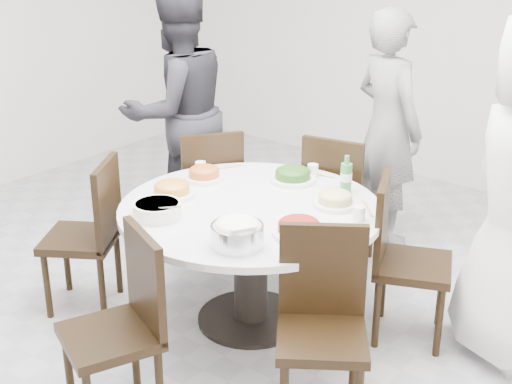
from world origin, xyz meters
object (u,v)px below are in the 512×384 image
Objects in this scene: beverage_bottle at (346,174)px; chair_sw at (80,236)px; chair_ne at (413,262)px; chair_s at (109,332)px; diner_left at (178,112)px; diner_middle at (387,128)px; dining_table at (251,265)px; chair_nw at (208,191)px; chair_se at (322,334)px; chair_n at (341,199)px; rice_bowl at (237,236)px; soup_bowl at (157,210)px.

chair_sw is at bearing -140.72° from beverage_bottle.
chair_ne is 1.00× the size of chair_s.
diner_middle is at bearing 137.00° from diner_left.
dining_table is 1.58× the size of chair_ne.
chair_nw is 0.52× the size of diner_left.
chair_ne is 1.63m from chair_nw.
chair_s is at bearing 51.87° from diner_left.
dining_table is 0.81× the size of diner_left.
chair_nw is 1.92m from chair_se.
dining_table is 1.58× the size of chair_nw.
chair_sw is (-0.92, -1.50, 0.00)m from chair_n.
chair_se is at bearing 93.37° from chair_nw.
chair_sw is (-1.74, -0.95, 0.00)m from chair_ne.
chair_ne is 1.00× the size of chair_se.
diner_middle reaches higher than beverage_bottle.
diner_left is 1.97m from rice_bowl.
chair_s is 0.52× the size of diner_left.
beverage_bottle reaches higher than chair_n.
chair_se is (1.75, 0.02, 0.00)m from chair_sw.
diner_left is at bearing 114.96° from chair_se.
diner_middle reaches higher than soup_bowl.
soup_bowl is at bearing 104.99° from chair_ne.
soup_bowl is at bearing -124.36° from dining_table.
chair_nw is 0.69m from diner_left.
rice_bowl is (0.26, -1.98, -0.05)m from diner_middle.
rice_bowl is at bearing 125.37° from chair_ne.
diner_middle reaches higher than chair_sw.
chair_se is at bearing -30.23° from dining_table.
diner_left is at bearing 130.41° from soup_bowl.
chair_sw is 3.56× the size of rice_bowl.
chair_s is 0.99m from chair_se.
diner_left reaches higher than dining_table.
chair_se is 2.21m from diner_middle.
dining_table is 1.10m from chair_s.
chair_sw is 1.00× the size of chair_se.
diner_left is 1.63m from beverage_bottle.
rice_bowl is at bearing -58.00° from dining_table.
chair_n is 4.09× the size of beverage_bottle.
beverage_bottle is (0.03, 0.95, 0.06)m from rice_bowl.
chair_s is at bearing -88.03° from dining_table.
chair_n is 1.50m from rice_bowl.
chair_ne is at bearing 55.43° from chair_se.
beverage_bottle reaches higher than chair_nw.
chair_ne is 0.52× the size of diner_left.
chair_n and chair_s have the same top height.
diner_middle reaches higher than rice_bowl.
beverage_bottle is (0.30, -1.03, 0.01)m from diner_middle.
chair_ne and chair_se have the same top height.
diner_middle is 6.40× the size of soup_bowl.
chair_se is 3.55× the size of soup_bowl.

